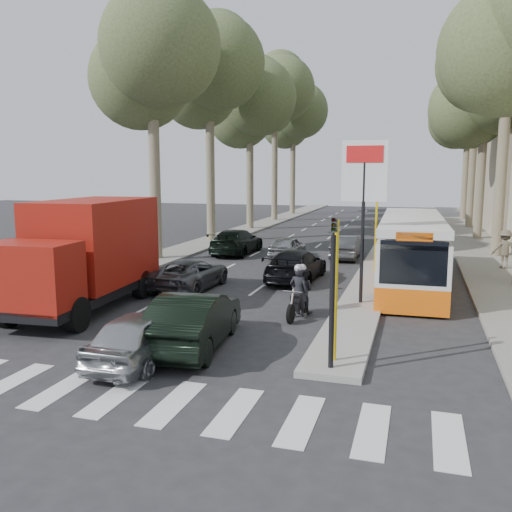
{
  "coord_description": "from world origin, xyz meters",
  "views": [
    {
      "loc": [
        5.02,
        -13.32,
        4.58
      ],
      "look_at": [
        -0.48,
        4.97,
        1.6
      ],
      "focal_mm": 38.0,
      "sensor_mm": 36.0,
      "label": 1
    }
  ],
  "objects": [
    {
      "name": "tree_r_c",
      "position": [
        9.03,
        26.11,
        9.69
      ],
      "size": [
        7.4,
        7.2,
        13.32
      ],
      "color": "#6B604C",
      "rests_on": "ground"
    },
    {
      "name": "tree_r_d",
      "position": [
        9.13,
        34.11,
        11.07
      ],
      "size": [
        7.4,
        7.2,
        14.88
      ],
      "color": "#6B604C",
      "rests_on": "ground"
    },
    {
      "name": "pedestrian_far",
      "position": [
        8.95,
        13.88,
        1.02
      ],
      "size": [
        1.19,
        0.58,
        1.81
      ],
      "primitive_type": "imported",
      "rotation": [
        0.0,
        0.0,
        3.19
      ],
      "color": "#635A4A",
      "rests_on": "sidewalk_right"
    },
    {
      "name": "tree_l_d",
      "position": [
        -7.87,
        36.11,
        11.76
      ],
      "size": [
        7.4,
        7.2,
        15.66
      ],
      "color": "#6B604C",
      "rests_on": "ground"
    },
    {
      "name": "dark_hatchback",
      "position": [
        -0.49,
        -0.63,
        0.74
      ],
      "size": [
        2.07,
        4.65,
        1.48
      ],
      "primitive_type": "imported",
      "rotation": [
        0.0,
        0.0,
        3.26
      ],
      "color": "black",
      "rests_on": "ground"
    },
    {
      "name": "queue_car_c",
      "position": [
        -1.64,
        14.67,
        0.59
      ],
      "size": [
        1.58,
        3.54,
        1.18
      ],
      "primitive_type": "imported",
      "rotation": [
        0.0,
        0.0,
        3.09
      ],
      "color": "gray",
      "rests_on": "ground"
    },
    {
      "name": "queue_car_b",
      "position": [
        0.15,
        8.77,
        0.66
      ],
      "size": [
        2.07,
        4.64,
        1.32
      ],
      "primitive_type": "imported",
      "rotation": [
        0.0,
        0.0,
        3.09
      ],
      "color": "black",
      "rests_on": "ground"
    },
    {
      "name": "queue_car_d",
      "position": [
        1.4,
        15.26,
        0.62
      ],
      "size": [
        1.37,
        3.77,
        1.23
      ],
      "primitive_type": "imported",
      "rotation": [
        0.0,
        0.0,
        3.16
      ],
      "color": "#45484C",
      "rests_on": "ground"
    },
    {
      "name": "tree_l_e",
      "position": [
        -7.97,
        44.11,
        10.73
      ],
      "size": [
        7.4,
        7.2,
        14.49
      ],
      "color": "#6B604C",
      "rests_on": "ground"
    },
    {
      "name": "tree_l_c",
      "position": [
        -7.77,
        28.11,
        10.04
      ],
      "size": [
        7.4,
        7.2,
        13.71
      ],
      "color": "#6B604C",
      "rests_on": "ground"
    },
    {
      "name": "city_bus",
      "position": [
        4.8,
        9.28,
        1.48
      ],
      "size": [
        2.59,
        10.73,
        2.81
      ],
      "rotation": [
        0.0,
        0.0,
        0.02
      ],
      "color": "orange",
      "rests_on": "ground"
    },
    {
      "name": "billboard",
      "position": [
        3.25,
        5.0,
        3.7
      ],
      "size": [
        1.5,
        12.1,
        5.6
      ],
      "color": "yellow",
      "rests_on": "ground"
    },
    {
      "name": "red_truck",
      "position": [
        -5.57,
        2.11,
        1.92
      ],
      "size": [
        3.0,
        6.97,
        3.64
      ],
      "rotation": [
        0.0,
        0.0,
        0.06
      ],
      "color": "black",
      "rests_on": "ground"
    },
    {
      "name": "tree_l_b",
      "position": [
        -7.97,
        20.11,
        11.07
      ],
      "size": [
        7.4,
        7.2,
        14.88
      ],
      "color": "#6B604C",
      "rests_on": "ground"
    },
    {
      "name": "motorcycle",
      "position": [
        1.52,
        3.22,
        0.78
      ],
      "size": [
        0.77,
        2.03,
        1.72
      ],
      "rotation": [
        0.0,
        0.0,
        -0.1
      ],
      "color": "black",
      "rests_on": "ground"
    },
    {
      "name": "ground",
      "position": [
        0.0,
        0.0,
        0.0
      ],
      "size": [
        120.0,
        120.0,
        0.0
      ],
      "primitive_type": "plane",
      "color": "#28282B",
      "rests_on": "ground"
    },
    {
      "name": "tree_l_a",
      "position": [
        -7.87,
        12.11,
        10.38
      ],
      "size": [
        7.4,
        7.2,
        14.1
      ],
      "color": "#6B604C",
      "rests_on": "ground"
    },
    {
      "name": "median_left",
      "position": [
        -8.0,
        28.0,
        0.06
      ],
      "size": [
        2.4,
        64.0,
        0.12
      ],
      "primitive_type": "cube",
      "color": "gray",
      "rests_on": "ground"
    },
    {
      "name": "queue_car_a",
      "position": [
        -3.5,
        6.0,
        0.59
      ],
      "size": [
        2.08,
        4.32,
        1.19
      ],
      "primitive_type": "imported",
      "rotation": [
        0.0,
        0.0,
        3.12
      ],
      "color": "#4D4E54",
      "rests_on": "ground"
    },
    {
      "name": "queue_car_e",
      "position": [
        -4.71,
        15.23,
        0.7
      ],
      "size": [
        2.0,
        4.84,
        1.4
      ],
      "primitive_type": "imported",
      "rotation": [
        0.0,
        0.0,
        3.13
      ],
      "color": "black",
      "rests_on": "ground"
    },
    {
      "name": "silver_hatchback",
      "position": [
        -1.25,
        -2.0,
        0.65
      ],
      "size": [
        1.52,
        3.79,
        1.29
      ],
      "primitive_type": "imported",
      "rotation": [
        0.0,
        0.0,
        3.14
      ],
      "color": "#A1A5A9",
      "rests_on": "ground"
    },
    {
      "name": "sidewalk_right",
      "position": [
        8.6,
        25.0,
        0.06
      ],
      "size": [
        3.2,
        70.0,
        0.12
      ],
      "primitive_type": "cube",
      "color": "gray",
      "rests_on": "ground"
    },
    {
      "name": "traffic_light_island",
      "position": [
        3.25,
        -1.5,
        2.49
      ],
      "size": [
        0.16,
        0.41,
        3.6
      ],
      "color": "black",
      "rests_on": "ground"
    },
    {
      "name": "tree_r_e",
      "position": [
        9.23,
        42.11,
        10.38
      ],
      "size": [
        7.4,
        7.2,
        14.1
      ],
      "color": "#6B604C",
      "rests_on": "ground"
    },
    {
      "name": "traffic_island",
      "position": [
        3.25,
        11.0,
        0.08
      ],
      "size": [
        1.5,
        26.0,
        0.16
      ],
      "primitive_type": "cube",
      "color": "gray",
      "rests_on": "ground"
    }
  ]
}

